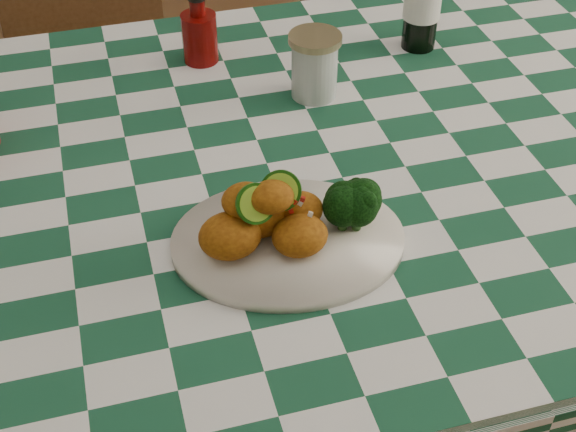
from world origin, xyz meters
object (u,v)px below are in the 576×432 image
object	(u,v)px
mason_jar	(314,66)
wooden_chair_left	(114,125)
ketchup_bottle	(199,27)
wooden_chair_right	(371,87)
plate	(288,241)
fried_chicken_pile	(270,212)
dining_table	(270,330)

from	to	relation	value
mason_jar	wooden_chair_left	xyz separation A→B (m)	(-0.34, 0.54, -0.42)
ketchup_bottle	wooden_chair_left	size ratio (longest dim) A/B	0.16
wooden_chair_left	wooden_chair_right	distance (m)	0.67
plate	wooden_chair_left	bearing A→B (deg)	102.04
fried_chicken_pile	mason_jar	bearing A→B (deg)	64.68
dining_table	wooden_chair_right	bearing A→B (deg)	57.18
plate	dining_table	bearing A→B (deg)	84.54
fried_chicken_pile	wooden_chair_left	xyz separation A→B (m)	(-0.17, 0.90, -0.43)
mason_jar	wooden_chair_right	world-z (taller)	mason_jar
dining_table	ketchup_bottle	distance (m)	0.57
ketchup_bottle	mason_jar	size ratio (longest dim) A/B	1.19
ketchup_bottle	dining_table	bearing A→B (deg)	-83.50
plate	mason_jar	distance (m)	0.39
dining_table	ketchup_bottle	size ratio (longest dim) A/B	12.21
plate	ketchup_bottle	bearing A→B (deg)	92.21
wooden_chair_left	wooden_chair_right	bearing A→B (deg)	-9.12
fried_chicken_pile	wooden_chair_left	distance (m)	1.01
plate	wooden_chair_right	distance (m)	1.08
plate	fried_chicken_pile	distance (m)	0.06
fried_chicken_pile	ketchup_bottle	xyz separation A→B (m)	(0.00, 0.53, -0.00)
fried_chicken_pile	wooden_chair_right	xyz separation A→B (m)	(0.50, 0.89, -0.43)
plate	mason_jar	bearing A→B (deg)	67.89
ketchup_bottle	wooden_chair_right	world-z (taller)	ketchup_bottle
dining_table	fried_chicken_pile	bearing A→B (deg)	-102.53
dining_table	plate	bearing A→B (deg)	-95.46
wooden_chair_right	ketchup_bottle	bearing A→B (deg)	-124.59
dining_table	mason_jar	size ratio (longest dim) A/B	14.52
dining_table	fried_chicken_pile	size ratio (longest dim) A/B	10.54
wooden_chair_left	plate	bearing A→B (deg)	-86.35
plate	ketchup_bottle	world-z (taller)	ketchup_bottle
plate	wooden_chair_left	xyz separation A→B (m)	(-0.19, 0.90, -0.37)
ketchup_bottle	wooden_chair_right	bearing A→B (deg)	36.64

